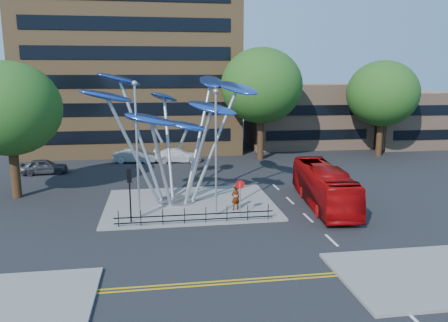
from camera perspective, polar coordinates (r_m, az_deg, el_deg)
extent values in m
plane|color=black|center=(26.32, -1.24, -9.51)|extent=(120.00, 120.00, 0.00)
cube|color=slate|center=(31.85, -4.44, -5.63)|extent=(12.00, 9.00, 0.15)
cube|color=gold|center=(20.88, 0.98, -15.32)|extent=(40.00, 0.12, 0.01)
cube|color=gold|center=(20.62, 1.13, -15.69)|extent=(40.00, 0.12, 0.01)
cube|color=olive|center=(56.72, -12.04, 16.86)|extent=(25.00, 15.00, 30.00)
cube|color=#A57D61|center=(57.90, 10.73, 5.89)|extent=(15.00, 8.00, 8.00)
cube|color=#A57D61|center=(62.27, 23.64, 5.05)|extent=(12.00, 8.00, 7.00)
cylinder|color=black|center=(48.14, 4.81, 3.59)|extent=(0.70, 0.70, 5.72)
ellipsoid|color=#1A4914|center=(47.72, 4.91, 9.79)|extent=(8.80, 8.80, 8.10)
cylinder|color=black|center=(36.72, -25.68, -0.67)|extent=(0.70, 0.70, 4.84)
ellipsoid|color=#1A4914|center=(36.14, -26.28, 6.17)|extent=(7.60, 7.60, 6.99)
cylinder|color=black|center=(53.20, 19.66, 3.35)|extent=(0.70, 0.70, 5.06)
ellipsoid|color=#1A4914|center=(52.81, 19.99, 8.30)|extent=(8.00, 8.00, 7.36)
cylinder|color=#9EA0A5|center=(32.24, -6.29, -5.21)|extent=(2.80, 2.80, 0.12)
cylinder|color=#9EA0A5|center=(30.75, -8.63, 1.28)|extent=(0.24, 0.24, 7.80)
ellipsoid|color=#2950B2|center=(29.49, -15.15, 8.22)|extent=(3.92, 2.95, 1.39)
cylinder|color=#9EA0A5|center=(30.49, -7.09, -0.10)|extent=(0.24, 0.24, 6.40)
ellipsoid|color=#2950B2|center=(27.83, -9.59, 5.39)|extent=(3.47, 1.78, 1.31)
cylinder|color=#9EA0A5|center=(30.67, -5.25, 0.58)|extent=(0.24, 0.24, 7.00)
ellipsoid|color=#2950B2|center=(28.78, -1.57, 6.94)|extent=(3.81, 3.11, 1.36)
cylinder|color=#9EA0A5|center=(31.39, -4.26, 1.96)|extent=(0.24, 0.24, 8.20)
ellipsoid|color=#2950B2|center=(31.82, 1.77, 9.53)|extent=(3.52, 4.06, 1.44)
cylinder|color=#9EA0A5|center=(32.22, -5.10, 2.55)|extent=(0.24, 0.24, 8.60)
ellipsoid|color=#2950B2|center=(34.04, -1.70, 10.33)|extent=(2.21, 3.79, 1.39)
cylinder|color=#9EA0A5|center=(32.37, -6.86, 1.48)|extent=(0.24, 0.24, 7.40)
ellipsoid|color=#2950B2|center=(34.53, -7.83, 8.26)|extent=(3.02, 3.71, 1.34)
cylinder|color=#9EA0A5|center=(31.65, -8.31, 2.49)|extent=(0.24, 0.24, 8.80)
ellipsoid|color=#2950B2|center=(32.78, -13.53, 10.33)|extent=(3.88, 3.60, 1.42)
ellipsoid|color=#2950B2|center=(31.25, -9.86, 5.29)|extent=(3.40, 1.96, 1.13)
ellipsoid|color=#2950B2|center=(30.76, -4.80, 4.57)|extent=(3.39, 2.16, 1.11)
cylinder|color=#9EA0A5|center=(28.35, -11.26, 1.05)|extent=(0.14, 0.14, 8.50)
sphere|color=#9EA0A5|center=(27.91, -11.62, 9.90)|extent=(0.36, 0.36, 0.36)
cylinder|color=#9EA0A5|center=(28.11, -1.06, 0.66)|extent=(0.14, 0.14, 8.00)
sphere|color=#9EA0A5|center=(27.64, -1.09, 9.08)|extent=(0.36, 0.36, 0.36)
cylinder|color=black|center=(28.01, -12.16, -4.69)|extent=(0.10, 0.10, 3.20)
cube|color=black|center=(27.66, -12.28, -1.90)|extent=(0.28, 0.18, 0.85)
sphere|color=#FF0C0C|center=(27.59, -12.31, -1.34)|extent=(0.18, 0.18, 0.18)
cylinder|color=#9EA0A5|center=(28.54, 2.10, -5.07)|extent=(0.08, 0.08, 2.30)
cylinder|color=red|center=(28.30, 2.10, -3.11)|extent=(0.60, 0.04, 0.60)
cube|color=white|center=(28.32, 2.09, -3.10)|extent=(0.42, 0.03, 0.10)
cylinder|color=black|center=(27.62, -13.62, -7.38)|extent=(0.05, 0.05, 1.00)
cylinder|color=black|center=(27.53, -10.82, -7.32)|extent=(0.05, 0.05, 1.00)
cylinder|color=black|center=(27.51, -8.00, -7.24)|extent=(0.05, 0.05, 1.00)
cylinder|color=black|center=(27.55, -5.18, -7.14)|extent=(0.05, 0.05, 1.00)
cylinder|color=black|center=(27.65, -2.38, -7.03)|extent=(0.05, 0.05, 1.00)
cylinder|color=black|center=(27.82, 0.39, -6.91)|extent=(0.05, 0.05, 1.00)
cylinder|color=black|center=(28.05, 3.11, -6.77)|extent=(0.05, 0.05, 1.00)
cylinder|color=black|center=(28.35, 5.79, -6.61)|extent=(0.05, 0.05, 1.00)
cube|color=black|center=(27.58, -3.78, -6.99)|extent=(10.00, 0.06, 0.06)
cube|color=black|center=(27.69, -3.77, -7.68)|extent=(10.00, 0.06, 0.06)
imported|color=#9E0708|center=(32.14, 12.90, -3.23)|extent=(3.45, 10.46, 2.86)
imported|color=gray|center=(29.99, 1.51, -4.83)|extent=(0.71, 0.55, 1.71)
imported|color=#3F4146|center=(44.57, -22.46, -0.67)|extent=(4.41, 2.12, 1.45)
imported|color=#A4A8AB|center=(47.38, -11.52, 0.68)|extent=(4.73, 2.24, 1.50)
imported|color=silver|center=(47.06, -6.06, 0.76)|extent=(5.20, 2.46, 1.47)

